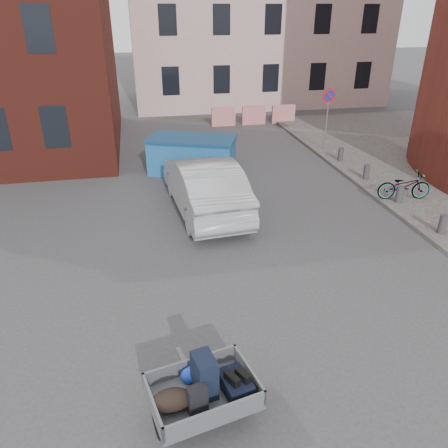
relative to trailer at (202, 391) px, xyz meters
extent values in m
plane|color=#38383A|center=(1.53, 3.52, -0.61)|extent=(120.00, 120.00, 0.00)
cylinder|color=gray|center=(7.53, 13.02, 0.81)|extent=(0.07, 0.07, 2.60)
cylinder|color=red|center=(7.53, 13.00, 1.86)|extent=(0.60, 0.03, 0.60)
cylinder|color=navy|center=(7.53, 12.98, 1.86)|extent=(0.44, 0.03, 0.44)
cylinder|color=#3A3A3D|center=(7.53, 4.72, -0.21)|extent=(0.22, 0.22, 0.55)
cylinder|color=#3A3A3D|center=(7.53, 6.92, -0.21)|extent=(0.22, 0.22, 0.55)
cylinder|color=#3A3A3D|center=(7.53, 9.12, -0.21)|extent=(0.22, 0.22, 0.55)
cylinder|color=#3A3A3D|center=(7.53, 11.32, -0.21)|extent=(0.22, 0.22, 0.55)
cube|color=red|center=(4.03, 18.52, -0.11)|extent=(1.30, 0.18, 1.00)
cube|color=red|center=(5.73, 18.52, -0.11)|extent=(1.30, 0.18, 1.00)
cube|color=red|center=(7.43, 18.52, -0.11)|extent=(1.30, 0.18, 1.00)
cylinder|color=black|center=(-0.69, -0.15, -0.39)|extent=(0.19, 0.45, 0.44)
cylinder|color=black|center=(0.71, 0.16, -0.39)|extent=(0.19, 0.45, 0.44)
cube|color=slate|center=(0.01, 0.00, -0.15)|extent=(1.80, 1.42, 0.08)
cube|color=slate|center=(-0.75, -0.16, 0.03)|extent=(0.28, 1.08, 0.28)
cube|color=slate|center=(0.77, 0.17, 0.03)|extent=(0.28, 1.08, 0.28)
cube|color=slate|center=(-0.10, 0.52, 0.03)|extent=(1.57, 0.38, 0.28)
cube|color=slate|center=(0.12, -0.51, 0.03)|extent=(1.57, 0.38, 0.28)
cube|color=slate|center=(-0.18, 0.88, -0.21)|extent=(0.23, 0.70, 0.06)
cube|color=black|center=(0.05, 0.06, 0.24)|extent=(0.39, 0.50, 0.70)
cube|color=black|center=(0.52, 0.01, 0.02)|extent=(0.52, 0.67, 0.25)
ellipsoid|color=black|center=(-0.47, -0.15, 0.07)|extent=(0.66, 0.48, 0.36)
cube|color=black|center=(-0.11, -0.28, 0.13)|extent=(0.31, 0.24, 0.48)
ellipsoid|color=#193CC0|center=(-0.11, 0.33, 0.01)|extent=(0.42, 0.37, 0.24)
cube|color=black|center=(0.45, -0.05, 0.21)|extent=(0.22, 0.29, 0.13)
cube|color=black|center=(0.63, -0.01, 0.21)|extent=(0.22, 0.29, 0.13)
cube|color=#2162A1|center=(1.39, 11.47, 0.03)|extent=(3.55, 2.64, 1.28)
cube|color=navy|center=(1.39, 11.47, 0.72)|extent=(3.69, 2.77, 0.11)
imported|color=#A2A4A9|center=(1.29, 7.84, 0.24)|extent=(2.24, 5.28, 1.70)
imported|color=black|center=(7.82, 7.17, -0.03)|extent=(1.80, 0.88, 0.91)
camera|label=1|loc=(-0.62, -4.77, 5.23)|focal=35.00mm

